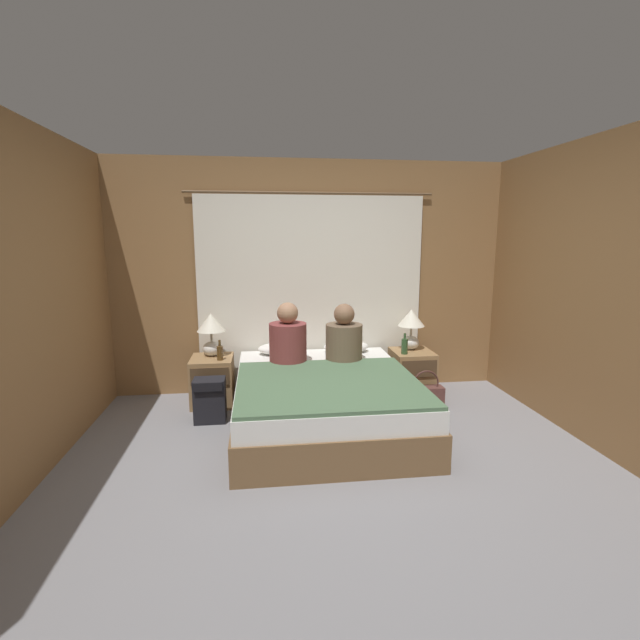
{
  "coord_description": "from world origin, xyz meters",
  "views": [
    {
      "loc": [
        -0.55,
        -3.05,
        1.71
      ],
      "look_at": [
        0.0,
        1.18,
        0.93
      ],
      "focal_mm": 26.0,
      "sensor_mm": 36.0,
      "label": 1
    }
  ],
  "objects_px": {
    "nightstand_right": "(412,373)",
    "beer_bottle_on_left_stand": "(220,352)",
    "person_left_in_bed": "(288,339)",
    "bed": "(324,401)",
    "beer_bottle_on_right_stand": "(405,346)",
    "backpack_on_floor": "(210,398)",
    "nightstand_left": "(213,381)",
    "pillow_right": "(346,347)",
    "handbag_on_floor": "(425,395)",
    "lamp_right": "(411,324)",
    "pillow_left": "(281,349)",
    "person_right_in_bed": "(344,339)",
    "lamp_left": "(211,329)"
  },
  "relations": [
    {
      "from": "nightstand_right",
      "to": "beer_bottle_on_left_stand",
      "type": "relative_size",
      "value": 2.39
    },
    {
      "from": "person_left_in_bed",
      "to": "nightstand_right",
      "type": "bearing_deg",
      "value": 11.14
    },
    {
      "from": "bed",
      "to": "beer_bottle_on_right_stand",
      "type": "height_order",
      "value": "beer_bottle_on_right_stand"
    },
    {
      "from": "nightstand_right",
      "to": "beer_bottle_on_right_stand",
      "type": "bearing_deg",
      "value": -140.86
    },
    {
      "from": "nightstand_right",
      "to": "person_left_in_bed",
      "type": "bearing_deg",
      "value": -168.86
    },
    {
      "from": "backpack_on_floor",
      "to": "bed",
      "type": "bearing_deg",
      "value": -13.17
    },
    {
      "from": "nightstand_left",
      "to": "beer_bottle_on_left_stand",
      "type": "height_order",
      "value": "beer_bottle_on_left_stand"
    },
    {
      "from": "bed",
      "to": "backpack_on_floor",
      "type": "bearing_deg",
      "value": 166.83
    },
    {
      "from": "pillow_right",
      "to": "handbag_on_floor",
      "type": "bearing_deg",
      "value": -31.29
    },
    {
      "from": "nightstand_right",
      "to": "handbag_on_floor",
      "type": "xyz_separation_m",
      "value": [
        0.03,
        -0.36,
        -0.13
      ]
    },
    {
      "from": "lamp_right",
      "to": "person_left_in_bed",
      "type": "height_order",
      "value": "person_left_in_bed"
    },
    {
      "from": "pillow_left",
      "to": "person_right_in_bed",
      "type": "relative_size",
      "value": 0.84
    },
    {
      "from": "pillow_right",
      "to": "person_right_in_bed",
      "type": "relative_size",
      "value": 0.84
    },
    {
      "from": "pillow_right",
      "to": "handbag_on_floor",
      "type": "distance_m",
      "value": 0.96
    },
    {
      "from": "pillow_right",
      "to": "pillow_left",
      "type": "bearing_deg",
      "value": 180.0
    },
    {
      "from": "bed",
      "to": "beer_bottle_on_right_stand",
      "type": "bearing_deg",
      "value": 33.55
    },
    {
      "from": "nightstand_right",
      "to": "lamp_right",
      "type": "xyz_separation_m",
      "value": [
        -0.0,
        0.08,
        0.52
      ]
    },
    {
      "from": "pillow_left",
      "to": "nightstand_left",
      "type": "bearing_deg",
      "value": -172.98
    },
    {
      "from": "nightstand_left",
      "to": "beer_bottle_on_right_stand",
      "type": "bearing_deg",
      "value": -2.9
    },
    {
      "from": "lamp_left",
      "to": "beer_bottle_on_left_stand",
      "type": "distance_m",
      "value": 0.29
    },
    {
      "from": "person_left_in_bed",
      "to": "handbag_on_floor",
      "type": "relative_size",
      "value": 1.59
    },
    {
      "from": "beer_bottle_on_right_stand",
      "to": "backpack_on_floor",
      "type": "height_order",
      "value": "beer_bottle_on_right_stand"
    },
    {
      "from": "nightstand_right",
      "to": "pillow_left",
      "type": "xyz_separation_m",
      "value": [
        -1.4,
        0.09,
        0.29
      ]
    },
    {
      "from": "lamp_right",
      "to": "beer_bottle_on_left_stand",
      "type": "bearing_deg",
      "value": -174.84
    },
    {
      "from": "bed",
      "to": "pillow_right",
      "type": "height_order",
      "value": "pillow_right"
    },
    {
      "from": "lamp_right",
      "to": "nightstand_right",
      "type": "bearing_deg",
      "value": -90.0
    },
    {
      "from": "pillow_left",
      "to": "beer_bottle_on_left_stand",
      "type": "distance_m",
      "value": 0.64
    },
    {
      "from": "lamp_left",
      "to": "person_left_in_bed",
      "type": "distance_m",
      "value": 0.84
    },
    {
      "from": "nightstand_left",
      "to": "bed",
      "type": "bearing_deg",
      "value": -34.25
    },
    {
      "from": "pillow_left",
      "to": "pillow_right",
      "type": "bearing_deg",
      "value": 0.0
    },
    {
      "from": "nightstand_left",
      "to": "person_left_in_bed",
      "type": "bearing_deg",
      "value": -19.22
    },
    {
      "from": "person_right_in_bed",
      "to": "beer_bottle_on_left_stand",
      "type": "bearing_deg",
      "value": 172.3
    },
    {
      "from": "nightstand_left",
      "to": "person_right_in_bed",
      "type": "relative_size",
      "value": 0.84
    },
    {
      "from": "person_left_in_bed",
      "to": "beer_bottle_on_left_stand",
      "type": "xyz_separation_m",
      "value": [
        -0.67,
        0.16,
        -0.15
      ]
    },
    {
      "from": "bed",
      "to": "backpack_on_floor",
      "type": "relative_size",
      "value": 4.81
    },
    {
      "from": "pillow_right",
      "to": "lamp_right",
      "type": "bearing_deg",
      "value": -0.5
    },
    {
      "from": "lamp_left",
      "to": "beer_bottle_on_right_stand",
      "type": "relative_size",
      "value": 2.0
    },
    {
      "from": "person_left_in_bed",
      "to": "nightstand_left",
      "type": "bearing_deg",
      "value": 160.78
    },
    {
      "from": "lamp_right",
      "to": "beer_bottle_on_left_stand",
      "type": "xyz_separation_m",
      "value": [
        -2.02,
        -0.18,
        -0.2
      ]
    },
    {
      "from": "lamp_right",
      "to": "pillow_left",
      "type": "height_order",
      "value": "lamp_right"
    },
    {
      "from": "handbag_on_floor",
      "to": "nightstand_right",
      "type": "bearing_deg",
      "value": 94.48
    },
    {
      "from": "lamp_right",
      "to": "backpack_on_floor",
      "type": "relative_size",
      "value": 1.07
    },
    {
      "from": "bed",
      "to": "beer_bottle_on_right_stand",
      "type": "distance_m",
      "value": 1.17
    },
    {
      "from": "beer_bottle_on_right_stand",
      "to": "beer_bottle_on_left_stand",
      "type": "bearing_deg",
      "value": 180.0
    },
    {
      "from": "beer_bottle_on_right_stand",
      "to": "person_right_in_bed",
      "type": "bearing_deg",
      "value": -166.25
    },
    {
      "from": "pillow_right",
      "to": "person_left_in_bed",
      "type": "relative_size",
      "value": 0.81
    },
    {
      "from": "person_right_in_bed",
      "to": "backpack_on_floor",
      "type": "xyz_separation_m",
      "value": [
        -1.29,
        -0.21,
        -0.48
      ]
    },
    {
      "from": "pillow_right",
      "to": "backpack_on_floor",
      "type": "bearing_deg",
      "value": -157.81
    },
    {
      "from": "pillow_left",
      "to": "pillow_right",
      "type": "xyz_separation_m",
      "value": [
        0.69,
        0.0,
        0.0
      ]
    },
    {
      "from": "pillow_left",
      "to": "handbag_on_floor",
      "type": "distance_m",
      "value": 1.56
    }
  ]
}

